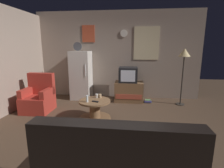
{
  "coord_description": "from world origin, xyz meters",
  "views": [
    {
      "loc": [
        0.51,
        -3.13,
        1.63
      ],
      "look_at": [
        0.03,
        0.9,
        0.75
      ],
      "focal_mm": 27.59,
      "sensor_mm": 36.0,
      "label": 1
    }
  ],
  "objects_px": {
    "mug_ceramic_tan": "(100,96)",
    "fridge": "(81,75)",
    "mug_ceramic_white": "(97,96)",
    "armchair": "(39,98)",
    "crt_tv": "(128,75)",
    "tv_stand": "(129,92)",
    "book_stack": "(148,101)",
    "wine_glass": "(87,99)",
    "coffee_table": "(95,110)",
    "remote_control": "(95,101)",
    "standing_lamp": "(184,57)",
    "couch": "(117,165)"
  },
  "relations": [
    {
      "from": "wine_glass",
      "to": "mug_ceramic_white",
      "type": "bearing_deg",
      "value": 67.52
    },
    {
      "from": "mug_ceramic_white",
      "to": "standing_lamp",
      "type": "bearing_deg",
      "value": 25.53
    },
    {
      "from": "coffee_table",
      "to": "armchair",
      "type": "bearing_deg",
      "value": 167.41
    },
    {
      "from": "mug_ceramic_white",
      "to": "couch",
      "type": "xyz_separation_m",
      "value": [
        0.68,
        -2.14,
        -0.18
      ]
    },
    {
      "from": "couch",
      "to": "mug_ceramic_white",
      "type": "bearing_deg",
      "value": 107.56
    },
    {
      "from": "wine_glass",
      "to": "armchair",
      "type": "relative_size",
      "value": 0.16
    },
    {
      "from": "crt_tv",
      "to": "couch",
      "type": "distance_m",
      "value": 3.4
    },
    {
      "from": "couch",
      "to": "coffee_table",
      "type": "bearing_deg",
      "value": 109.52
    },
    {
      "from": "tv_stand",
      "to": "book_stack",
      "type": "height_order",
      "value": "tv_stand"
    },
    {
      "from": "crt_tv",
      "to": "mug_ceramic_tan",
      "type": "distance_m",
      "value": 1.41
    },
    {
      "from": "crt_tv",
      "to": "standing_lamp",
      "type": "bearing_deg",
      "value": -5.79
    },
    {
      "from": "armchair",
      "to": "tv_stand",
      "type": "bearing_deg",
      "value": 25.18
    },
    {
      "from": "standing_lamp",
      "to": "crt_tv",
      "type": "bearing_deg",
      "value": 174.21
    },
    {
      "from": "standing_lamp",
      "to": "remote_control",
      "type": "xyz_separation_m",
      "value": [
        -2.19,
        -1.38,
        -0.9
      ]
    },
    {
      "from": "wine_glass",
      "to": "mug_ceramic_tan",
      "type": "distance_m",
      "value": 0.41
    },
    {
      "from": "crt_tv",
      "to": "remote_control",
      "type": "bearing_deg",
      "value": -113.65
    },
    {
      "from": "tv_stand",
      "to": "mug_ceramic_tan",
      "type": "height_order",
      "value": "tv_stand"
    },
    {
      "from": "fridge",
      "to": "mug_ceramic_tan",
      "type": "xyz_separation_m",
      "value": [
        0.85,
        -1.35,
        -0.26
      ]
    },
    {
      "from": "remote_control",
      "to": "armchair",
      "type": "relative_size",
      "value": 0.16
    },
    {
      "from": "remote_control",
      "to": "book_stack",
      "type": "height_order",
      "value": "remote_control"
    },
    {
      "from": "remote_control",
      "to": "crt_tv",
      "type": "bearing_deg",
      "value": 83.86
    },
    {
      "from": "coffee_table",
      "to": "wine_glass",
      "type": "xyz_separation_m",
      "value": [
        -0.14,
        -0.14,
        0.3
      ]
    },
    {
      "from": "mug_ceramic_white",
      "to": "armchair",
      "type": "xyz_separation_m",
      "value": [
        -1.56,
        0.14,
        -0.15
      ]
    },
    {
      "from": "fridge",
      "to": "remote_control",
      "type": "xyz_separation_m",
      "value": [
        0.81,
        -1.68,
        -0.3
      ]
    },
    {
      "from": "mug_ceramic_white",
      "to": "fridge",
      "type": "bearing_deg",
      "value": 119.82
    },
    {
      "from": "mug_ceramic_tan",
      "to": "couch",
      "type": "relative_size",
      "value": 0.05
    },
    {
      "from": "armchair",
      "to": "standing_lamp",
      "type": "bearing_deg",
      "value": 13.76
    },
    {
      "from": "coffee_table",
      "to": "remote_control",
      "type": "distance_m",
      "value": 0.26
    },
    {
      "from": "wine_glass",
      "to": "fridge",
      "type": "bearing_deg",
      "value": 110.38
    },
    {
      "from": "standing_lamp",
      "to": "mug_ceramic_tan",
      "type": "xyz_separation_m",
      "value": [
        -2.15,
        -1.06,
        -0.87
      ]
    },
    {
      "from": "couch",
      "to": "tv_stand",
      "type": "bearing_deg",
      "value": 88.98
    },
    {
      "from": "mug_ceramic_tan",
      "to": "fridge",
      "type": "bearing_deg",
      "value": 122.16
    },
    {
      "from": "book_stack",
      "to": "crt_tv",
      "type": "bearing_deg",
      "value": 172.11
    },
    {
      "from": "wine_glass",
      "to": "remote_control",
      "type": "bearing_deg",
      "value": 7.88
    },
    {
      "from": "tv_stand",
      "to": "armchair",
      "type": "xyz_separation_m",
      "value": [
        -2.3,
        -1.08,
        0.04
      ]
    },
    {
      "from": "fridge",
      "to": "coffee_table",
      "type": "bearing_deg",
      "value": -63.81
    },
    {
      "from": "wine_glass",
      "to": "mug_ceramic_white",
      "type": "distance_m",
      "value": 0.38
    },
    {
      "from": "mug_ceramic_white",
      "to": "couch",
      "type": "height_order",
      "value": "couch"
    },
    {
      "from": "tv_stand",
      "to": "book_stack",
      "type": "xyz_separation_m",
      "value": [
        0.57,
        -0.08,
        -0.26
      ]
    },
    {
      "from": "wine_glass",
      "to": "armchair",
      "type": "xyz_separation_m",
      "value": [
        -1.41,
        0.48,
        -0.18
      ]
    },
    {
      "from": "coffee_table",
      "to": "wine_glass",
      "type": "distance_m",
      "value": 0.36
    },
    {
      "from": "tv_stand",
      "to": "wine_glass",
      "type": "bearing_deg",
      "value": -119.44
    },
    {
      "from": "wine_glass",
      "to": "book_stack",
      "type": "bearing_deg",
      "value": 45.57
    },
    {
      "from": "fridge",
      "to": "wine_glass",
      "type": "bearing_deg",
      "value": -69.62
    },
    {
      "from": "standing_lamp",
      "to": "coffee_table",
      "type": "distance_m",
      "value": 2.81
    },
    {
      "from": "mug_ceramic_white",
      "to": "tv_stand",
      "type": "bearing_deg",
      "value": 58.72
    },
    {
      "from": "standing_lamp",
      "to": "fridge",
      "type": "bearing_deg",
      "value": 174.4
    },
    {
      "from": "book_stack",
      "to": "mug_ceramic_white",
      "type": "bearing_deg",
      "value": -139.11
    },
    {
      "from": "mug_ceramic_white",
      "to": "wine_glass",
      "type": "bearing_deg",
      "value": -112.48
    },
    {
      "from": "mug_ceramic_tan",
      "to": "book_stack",
      "type": "distance_m",
      "value": 1.73
    }
  ]
}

